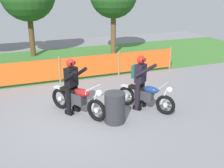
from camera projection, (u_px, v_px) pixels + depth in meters
ground at (82, 116)px, 8.33m from camera, size 24.00×24.00×0.02m
grass_verge at (49, 63)px, 13.75m from camera, size 24.00×5.96×0.01m
barrier_fence at (60, 69)px, 10.95m from camera, size 10.09×0.08×1.05m
motorcycle_lead at (78, 99)px, 8.27m from camera, size 1.25×1.83×1.00m
motorcycle_trailing at (146, 96)px, 8.62m from camera, size 1.25×1.62×0.92m
rider_lead at (72, 84)px, 8.24m from camera, size 0.72×0.73×1.69m
rider_trailing at (140, 79)px, 8.55m from camera, size 0.73×0.78×1.69m
spare_drum at (115, 108)px, 7.83m from camera, size 0.58×0.58×0.88m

